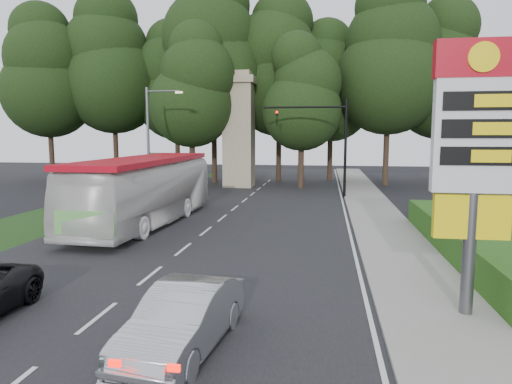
# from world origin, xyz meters

# --- Properties ---
(ground) EXTENTS (120.00, 120.00, 0.00)m
(ground) POSITION_xyz_m (0.00, 0.00, 0.00)
(ground) COLOR black
(ground) RESTS_ON ground
(road_surface) EXTENTS (14.00, 80.00, 0.02)m
(road_surface) POSITION_xyz_m (0.00, 12.00, 0.01)
(road_surface) COLOR black
(road_surface) RESTS_ON ground
(sidewalk_right) EXTENTS (3.00, 80.00, 0.12)m
(sidewalk_right) POSITION_xyz_m (8.50, 12.00, 0.06)
(sidewalk_right) COLOR gray
(sidewalk_right) RESTS_ON ground
(grass_verge_left) EXTENTS (5.00, 50.00, 0.02)m
(grass_verge_left) POSITION_xyz_m (-9.50, 18.00, 0.01)
(grass_verge_left) COLOR #193814
(grass_verge_left) RESTS_ON ground
(hedge) EXTENTS (3.00, 14.00, 1.20)m
(hedge) POSITION_xyz_m (11.50, 8.00, 0.60)
(hedge) COLOR #295015
(hedge) RESTS_ON ground
(gas_station_pylon) EXTENTS (2.10, 0.45, 6.85)m
(gas_station_pylon) POSITION_xyz_m (9.20, 1.99, 4.45)
(gas_station_pylon) COLOR #59595E
(gas_station_pylon) RESTS_ON ground
(traffic_signal_mast) EXTENTS (6.10, 0.35, 7.20)m
(traffic_signal_mast) POSITION_xyz_m (5.68, 24.00, 4.67)
(traffic_signal_mast) COLOR black
(traffic_signal_mast) RESTS_ON ground
(streetlight_signs) EXTENTS (2.75, 0.98, 8.00)m
(streetlight_signs) POSITION_xyz_m (-6.99, 22.01, 4.44)
(streetlight_signs) COLOR #59595E
(streetlight_signs) RESTS_ON ground
(monument) EXTENTS (3.00, 3.00, 10.05)m
(monument) POSITION_xyz_m (-2.00, 30.00, 5.10)
(monument) COLOR gray
(monument) RESTS_ON ground
(tree_far_west) EXTENTS (8.96, 8.96, 17.60)m
(tree_far_west) POSITION_xyz_m (-22.00, 33.00, 10.68)
(tree_far_west) COLOR #2D2116
(tree_far_west) RESTS_ON ground
(tree_west_mid) EXTENTS (9.80, 9.80, 19.25)m
(tree_west_mid) POSITION_xyz_m (-16.00, 35.00, 11.69)
(tree_west_mid) COLOR #2D2116
(tree_west_mid) RESTS_ON ground
(tree_west_near) EXTENTS (8.40, 8.40, 16.50)m
(tree_west_near) POSITION_xyz_m (-10.00, 37.00, 10.02)
(tree_west_near) COLOR #2D2116
(tree_west_near) RESTS_ON ground
(tree_center_left) EXTENTS (10.08, 10.08, 19.80)m
(tree_center_left) POSITION_xyz_m (-5.00, 33.00, 12.02)
(tree_center_left) COLOR #2D2116
(tree_center_left) RESTS_ON ground
(tree_center_right) EXTENTS (9.24, 9.24, 18.15)m
(tree_center_right) POSITION_xyz_m (1.00, 35.00, 11.02)
(tree_center_right) COLOR #2D2116
(tree_center_right) RESTS_ON ground
(tree_east_near) EXTENTS (8.12, 8.12, 15.95)m
(tree_east_near) POSITION_xyz_m (6.00, 37.00, 9.68)
(tree_east_near) COLOR #2D2116
(tree_east_near) RESTS_ON ground
(tree_east_mid) EXTENTS (9.52, 9.52, 18.70)m
(tree_east_mid) POSITION_xyz_m (11.00, 33.00, 11.35)
(tree_east_mid) COLOR #2D2116
(tree_east_mid) RESTS_ON ground
(tree_far_east) EXTENTS (8.68, 8.68, 17.05)m
(tree_far_east) POSITION_xyz_m (16.00, 35.00, 10.35)
(tree_far_east) COLOR #2D2116
(tree_far_east) RESTS_ON ground
(tree_monument_left) EXTENTS (7.28, 7.28, 14.30)m
(tree_monument_left) POSITION_xyz_m (-6.00, 29.00, 8.68)
(tree_monument_left) COLOR #2D2116
(tree_monument_left) RESTS_ON ground
(tree_monument_right) EXTENTS (6.72, 6.72, 13.20)m
(tree_monument_right) POSITION_xyz_m (3.50, 29.50, 8.01)
(tree_monument_right) COLOR #2D2116
(tree_monument_right) RESTS_ON ground
(transit_bus) EXTENTS (3.37, 12.50, 3.45)m
(transit_bus) POSITION_xyz_m (-3.50, 12.28, 1.73)
(transit_bus) COLOR white
(transit_bus) RESTS_ON ground
(sedan_silver) EXTENTS (1.93, 4.38, 1.40)m
(sedan_silver) POSITION_xyz_m (2.68, -0.78, 0.70)
(sedan_silver) COLOR #B6BABE
(sedan_silver) RESTS_ON ground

